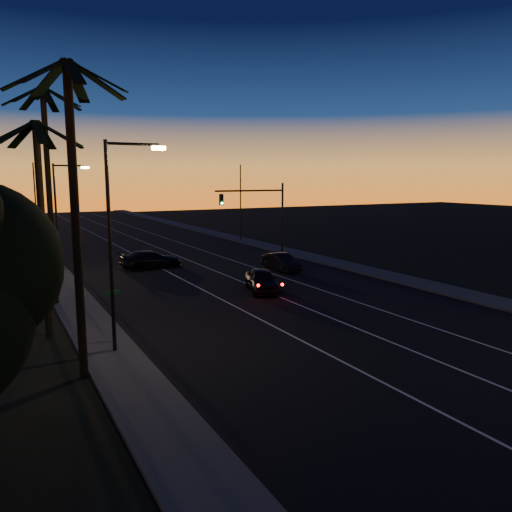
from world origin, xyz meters
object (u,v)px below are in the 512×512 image
signal_mast (261,207)px  lead_car (262,280)px  right_car (282,262)px  cross_car (151,260)px

signal_mast → lead_car: 14.88m
lead_car → right_car: (5.06, 5.85, -0.06)m
right_car → cross_car: cross_car is taller
lead_car → right_car: lead_car is taller
signal_mast → right_car: bearing=-104.8°
signal_mast → right_car: signal_mast is taller
signal_mast → lead_car: bearing=-118.5°
signal_mast → lead_car: size_ratio=1.37×
lead_car → right_car: size_ratio=1.22×
signal_mast → cross_car: signal_mast is taller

